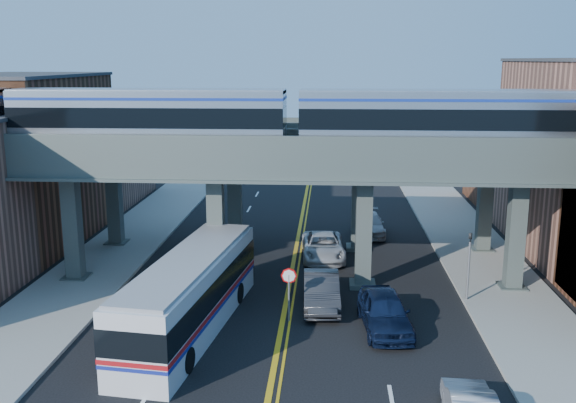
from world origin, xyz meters
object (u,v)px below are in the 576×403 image
car_lane_d (369,224)px  car_lane_a (385,311)px  transit_train (150,117)px  car_lane_b (321,291)px  traffic_signal (469,259)px  stop_sign (289,286)px  transit_bus (190,294)px  car_lane_c (323,246)px

car_lane_d → car_lane_a: bearing=-92.6°
transit_train → car_lane_b: transit_train is taller
car_lane_b → car_lane_d: car_lane_b is taller
traffic_signal → car_lane_a: 5.98m
transit_train → traffic_signal: size_ratio=10.85×
stop_sign → car_lane_b: 2.61m
transit_bus → car_lane_d: size_ratio=2.60×
car_lane_b → car_lane_c: car_lane_b is taller
stop_sign → car_lane_d: bearing=73.6°
transit_bus → traffic_signal: bearing=-65.1°
car_lane_a → car_lane_c: (-2.93, 10.61, -0.11)m
transit_train → car_lane_c: transit_train is taller
traffic_signal → transit_bus: 14.00m
stop_sign → transit_bus: size_ratio=0.20×
transit_train → car_lane_d: transit_train is taller
car_lane_a → car_lane_d: size_ratio=1.03×
traffic_signal → car_lane_d: (-4.23, 12.86, -1.58)m
transit_bus → car_lane_d: (9.10, 17.09, -0.96)m
stop_sign → car_lane_c: 10.08m
transit_train → traffic_signal: transit_train is taller
stop_sign → traffic_signal: 9.41m
traffic_signal → car_lane_b: traffic_signal is taller
car_lane_d → transit_train: bearing=-140.4°
traffic_signal → car_lane_d: traffic_signal is taller
car_lane_b → car_lane_a: bearing=-44.3°
transit_train → stop_sign: transit_train is taller
transit_train → car_lane_d: 18.49m
transit_bus → car_lane_b: 6.77m
stop_sign → transit_bus: (-4.43, -1.23, -0.08)m
car_lane_c → car_lane_d: car_lane_c is taller
stop_sign → car_lane_d: 16.57m
transit_train → traffic_signal: (16.59, -2.00, -6.86)m
car_lane_a → car_lane_c: size_ratio=0.94×
transit_train → car_lane_b: (9.19, -3.08, -8.33)m
car_lane_d → stop_sign: bearing=-108.2°
traffic_signal → car_lane_c: (-7.40, 6.92, -1.54)m
transit_train → car_lane_a: size_ratio=8.65×
transit_bus → car_lane_b: size_ratio=2.58×
transit_bus → car_lane_a: bearing=-79.3°
transit_train → car_lane_d: (12.36, 10.86, -8.43)m
traffic_signal → car_lane_c: size_ratio=0.75×
traffic_signal → car_lane_b: 7.62m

